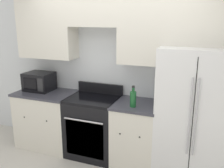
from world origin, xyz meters
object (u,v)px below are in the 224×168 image
object	(u,v)px
microwave	(39,81)
bottle	(133,98)
oven_range	(93,126)
refrigerator	(194,113)

from	to	relation	value
microwave	bottle	world-z (taller)	microwave
microwave	oven_range	bearing A→B (deg)	-3.74
refrigerator	bottle	xyz separation A→B (m)	(-0.79, -0.19, 0.17)
oven_range	refrigerator	world-z (taller)	refrigerator
bottle	oven_range	bearing A→B (deg)	168.50
refrigerator	microwave	bearing A→B (deg)	179.82
refrigerator	bottle	bearing A→B (deg)	-166.19
oven_range	microwave	world-z (taller)	microwave
microwave	bottle	distance (m)	1.69
refrigerator	bottle	distance (m)	0.83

